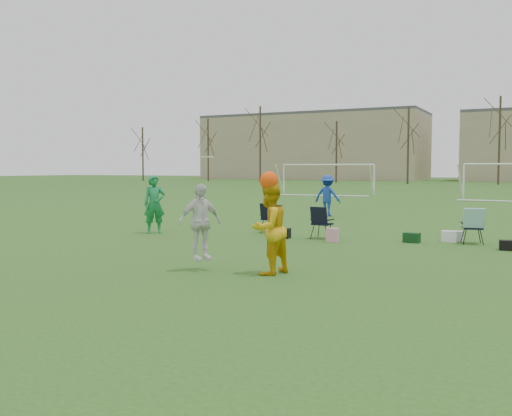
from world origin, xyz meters
The scene contains 7 objects.
ground centered at (0.00, 0.00, 0.00)m, with size 260.00×260.00×0.00m, color #2B5119.
fielder_green_near centered at (-6.09, 6.34, 0.95)m, with size 0.69×0.45×1.89m, color #167D3F.
fielder_blue centered at (-3.34, 15.26, 0.91)m, with size 1.17×0.67×1.82m, color #173CAD.
center_contest centered at (-0.15, 1.42, 0.98)m, with size 2.34×1.27×2.36m.
sideline_setup centered at (2.08, 7.81, 0.51)m, with size 9.11×2.03×1.67m.
goal_left centered at (-10.00, 34.00, 1.92)m, with size 7.39×0.76×2.46m.
tree_line centered at (0.24, 69.85, 5.09)m, with size 110.28×3.28×11.40m.
Camera 1 is at (5.17, -8.69, 2.11)m, focal length 40.00 mm.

